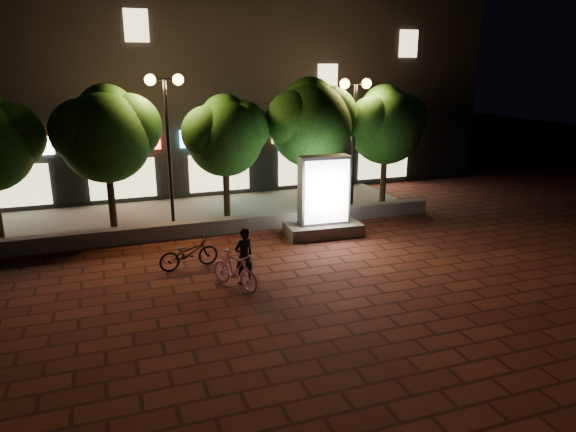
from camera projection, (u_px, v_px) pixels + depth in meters
name	position (u px, v px, depth m)	size (l,w,h in m)	color
ground	(254.00, 275.00, 14.11)	(80.00, 80.00, 0.00)	#5C271C
retaining_wall	(222.00, 226.00, 17.66)	(16.00, 0.45, 0.50)	#66635E
sidewalk	(208.00, 213.00, 19.98)	(16.00, 5.00, 0.08)	#66635E
building_block	(178.00, 77.00, 24.47)	(28.00, 8.12, 11.30)	black
tree_left	(107.00, 131.00, 16.99)	(3.60, 3.00, 4.89)	#301E12
tree_mid	(226.00, 133.00, 18.33)	(3.24, 2.70, 4.50)	#301E12
tree_right	(312.00, 120.00, 19.29)	(3.72, 3.10, 5.07)	#301E12
tree_far_right	(387.00, 122.00, 20.37)	(3.48, 2.90, 4.76)	#301E12
street_lamp_left	(166.00, 112.00, 17.21)	(1.26, 0.36, 5.18)	black
street_lamp_right	(355.00, 111.00, 19.48)	(1.26, 0.36, 4.98)	black
ad_kiosk	(324.00, 204.00, 17.17)	(2.57, 1.39, 2.71)	#66635E
scooter_pink	(235.00, 270.00, 13.18)	(0.46, 1.63, 0.98)	#F3A0CA
rider	(244.00, 256.00, 13.39)	(0.56, 0.36, 1.52)	black
scooter_parked	(189.00, 253.00, 14.49)	(0.59, 1.71, 0.90)	black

